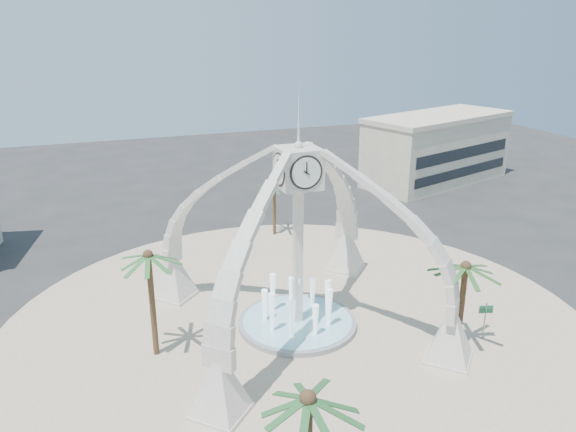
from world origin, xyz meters
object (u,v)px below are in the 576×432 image
object	(u,v)px
clock_tower	(298,237)
palm_north	(274,184)
palm_west	(148,257)
fountain	(297,322)
palm_south	(308,401)
street_sign	(485,314)
palm_east	(466,267)

from	to	relation	value
clock_tower	palm_north	distance (m)	17.50
palm_west	clock_tower	bearing A→B (deg)	1.04
clock_tower	palm_north	bearing A→B (deg)	75.95
palm_west	palm_north	distance (m)	21.95
clock_tower	fountain	distance (m)	6.20
clock_tower	palm_south	bearing A→B (deg)	-110.06
clock_tower	fountain	bearing A→B (deg)	90.00
palm_north	palm_south	world-z (taller)	palm_south
palm_north	palm_south	distance (m)	33.48
palm_north	fountain	bearing A→B (deg)	-104.05
clock_tower	street_sign	size ratio (longest dim) A/B	6.87
palm_west	palm_south	xyz separation A→B (m)	(3.94, -14.92, -0.40)
palm_west	palm_north	world-z (taller)	palm_west
fountain	palm_south	xyz separation A→B (m)	(-5.51, -15.09, 5.89)
fountain	palm_west	xyz separation A→B (m)	(-9.45, -0.17, 6.29)
clock_tower	palm_north	world-z (taller)	clock_tower
clock_tower	palm_south	xyz separation A→B (m)	(-5.51, -15.09, -0.31)
clock_tower	palm_west	size ratio (longest dim) A/B	2.42
palm_east	street_sign	xyz separation A→B (m)	(2.32, 0.43, -3.80)
palm_east	palm_west	bearing A→B (deg)	161.19
palm_north	palm_south	xyz separation A→B (m)	(-9.75, -32.01, 1.09)
clock_tower	palm_east	distance (m)	10.44
clock_tower	palm_east	bearing A→B (deg)	-36.78
palm_north	street_sign	distance (m)	23.83
palm_west	street_sign	distance (m)	21.40
clock_tower	palm_west	bearing A→B (deg)	-178.96
street_sign	palm_west	bearing A→B (deg)	-178.09
fountain	street_sign	size ratio (longest dim) A/B	3.06
palm_south	palm_east	bearing A→B (deg)	32.62
street_sign	clock_tower	bearing A→B (deg)	169.00
palm_west	palm_south	distance (m)	15.44
palm_north	palm_east	bearing A→B (deg)	-79.96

